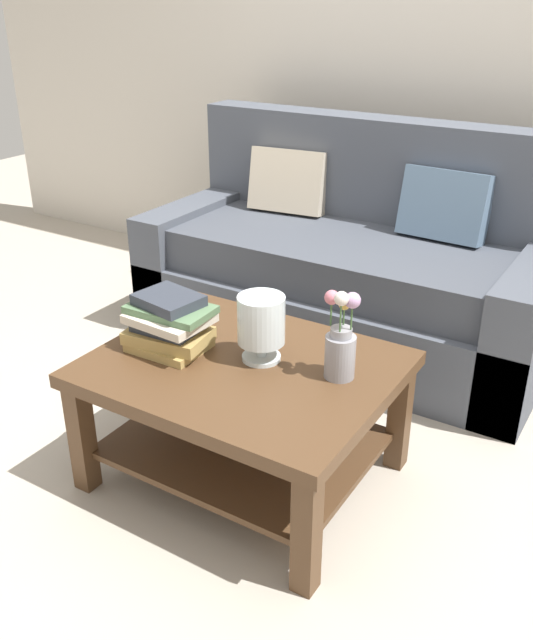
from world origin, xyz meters
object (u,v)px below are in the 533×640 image
at_px(couch, 350,270).
at_px(coffee_table, 244,395).
at_px(book_stack_main, 170,324).
at_px(glass_hurricane_vase, 261,322).
at_px(flower_pitcher, 341,344).

relative_size(couch, coffee_table, 1.96).
bearing_deg(book_stack_main, couch, 85.60).
xyz_separation_m(coffee_table, glass_hurricane_vase, (0.04, 0.05, 0.27)).
xyz_separation_m(couch, flower_pitcher, (0.50, -1.14, 0.23)).
xyz_separation_m(couch, coffee_table, (0.18, -1.23, -0.02)).
relative_size(coffee_table, glass_hurricane_vase, 4.29).
height_order(coffee_table, glass_hurricane_vase, glass_hurricane_vase).
xyz_separation_m(couch, glass_hurricane_vase, (0.22, -1.17, 0.25)).
height_order(glass_hurricane_vase, flower_pitcher, flower_pitcher).
height_order(coffee_table, flower_pitcher, flower_pitcher).
height_order(book_stack_main, flower_pitcher, flower_pitcher).
relative_size(coffee_table, book_stack_main, 3.27).
height_order(coffee_table, book_stack_main, book_stack_main).
xyz_separation_m(coffee_table, book_stack_main, (-0.28, -0.05, 0.23)).
xyz_separation_m(book_stack_main, flower_pitcher, (0.59, 0.14, 0.02)).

